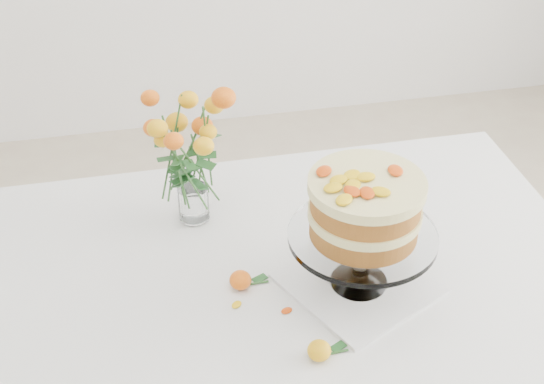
{
  "coord_description": "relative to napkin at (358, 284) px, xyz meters",
  "views": [
    {
      "loc": [
        -0.29,
        -1.26,
        1.88
      ],
      "look_at": [
        -0.01,
        0.06,
        0.92
      ],
      "focal_mm": 50.0,
      "sensor_mm": 36.0,
      "label": 1
    }
  ],
  "objects": [
    {
      "name": "stray_petal_b",
      "position": [
        -0.17,
        -0.05,
        -0.0
      ],
      "size": [
        0.03,
        0.02,
        0.0
      ],
      "primitive_type": "ellipsoid",
      "color": "yellow",
      "rests_on": "table"
    },
    {
      "name": "napkin",
      "position": [
        0.0,
        0.0,
        0.0
      ],
      "size": [
        0.38,
        0.38,
        0.01
      ],
      "primitive_type": "cube",
      "rotation": [
        0.0,
        0.0,
        0.45
      ],
      "color": "white",
      "rests_on": "table"
    },
    {
      "name": "cake_stand",
      "position": [
        -0.0,
        -0.0,
        0.19
      ],
      "size": [
        0.31,
        0.31,
        0.28
      ],
      "rotation": [
        0.0,
        0.0,
        -0.08
      ],
      "color": "white",
      "rests_on": "napkin"
    },
    {
      "name": "loose_rose_far",
      "position": [
        -0.25,
        0.05,
        0.02
      ],
      "size": [
        0.09,
        0.05,
        0.04
      ],
      "rotation": [
        0.0,
        0.0,
        0.02
      ],
      "color": "#E24C0B",
      "rests_on": "table"
    },
    {
      "name": "loose_rose_near",
      "position": [
        -0.14,
        -0.18,
        0.02
      ],
      "size": [
        0.09,
        0.05,
        0.04
      ],
      "rotation": [
        0.0,
        0.0,
        0.07
      ],
      "color": "orange",
      "rests_on": "table"
    },
    {
      "name": "rose_vase",
      "position": [
        -0.32,
        0.31,
        0.21
      ],
      "size": [
        0.28,
        0.28,
        0.37
      ],
      "rotation": [
        0.0,
        0.0,
        0.19
      ],
      "color": "white",
      "rests_on": "table"
    },
    {
      "name": "stray_petal_a",
      "position": [
        -0.27,
        -0.01,
        -0.0
      ],
      "size": [
        0.03,
        0.02,
        0.0
      ],
      "primitive_type": "ellipsoid",
      "color": "yellow",
      "rests_on": "table"
    },
    {
      "name": "table",
      "position": [
        -0.15,
        0.09,
        -0.09
      ],
      "size": [
        1.43,
        0.93,
        0.76
      ],
      "color": "tan",
      "rests_on": "ground"
    }
  ]
}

